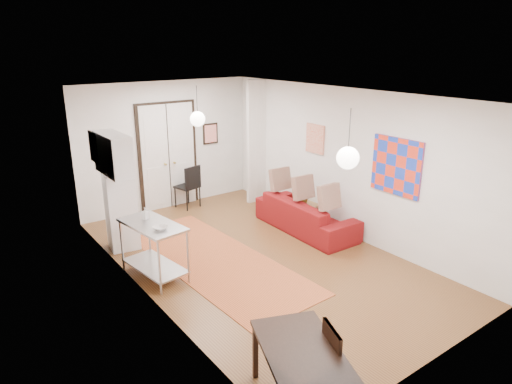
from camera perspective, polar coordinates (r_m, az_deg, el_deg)
floor at (r=8.29m, az=0.16°, el=-8.26°), size 7.00×7.00×0.00m
ceiling at (r=7.47m, az=0.18°, el=12.11°), size 4.20×7.00×0.02m
wall_back at (r=10.69m, az=-11.09°, el=5.72°), size 4.20×0.02×2.90m
wall_front at (r=5.52m, az=22.42°, el=-7.18°), size 4.20×0.02×2.90m
wall_left at (r=6.78m, az=-14.27°, el=-1.67°), size 0.02×7.00×2.90m
wall_right at (r=9.11m, az=10.88°, el=3.61°), size 0.02×7.00×2.90m
double_doors at (r=10.70m, az=-10.91°, el=4.38°), size 1.44×0.06×2.50m
stub_partition at (r=10.81m, az=0.04°, el=6.20°), size 0.50×0.10×2.90m
wall_cabinet at (r=8.08m, az=-17.43°, el=4.54°), size 0.35×1.00×0.70m
painting_popart at (r=8.27m, az=17.14°, el=3.09°), size 0.05×1.00×1.00m
painting_abstract at (r=9.56m, az=7.40°, el=6.62°), size 0.05×0.50×0.60m
poster_back at (r=11.16m, az=-5.70°, el=7.27°), size 0.40×0.03×0.50m
print_left at (r=8.49m, az=-19.55°, el=5.30°), size 0.03×0.44×0.54m
pendant_back at (r=9.22m, az=-7.31°, el=9.05°), size 0.30×0.30×0.80m
pendant_front at (r=6.11m, az=11.41°, el=4.20°), size 0.30×0.30×0.80m
kilim_rug at (r=8.24m, az=-5.27°, el=-8.45°), size 1.79×4.38×0.01m
sofa at (r=9.40m, az=6.26°, el=-2.82°), size 2.35×0.97×0.68m
coffee_table at (r=9.72m, az=5.79°, el=-2.00°), size 1.03×0.74×0.41m
potted_plant at (r=9.63m, az=5.85°, el=-0.57°), size 0.40×0.43×0.40m
kitchen_counter at (r=7.62m, az=-12.70°, el=-6.15°), size 0.78×1.30×0.94m
bowl at (r=7.22m, az=-11.92°, el=-4.40°), size 0.28×0.28×0.05m
soap_bottle at (r=7.67m, az=-13.68°, el=-2.61°), size 0.11×0.11×0.19m
fridge at (r=8.80m, az=-16.49°, el=-2.31°), size 0.58×0.58×1.45m
dining_table at (r=4.92m, az=5.86°, el=-19.96°), size 1.19×1.52×0.74m
dining_chair_near at (r=5.13m, az=6.38°, el=-19.97°), size 0.56×0.67×0.91m
dining_chair_far at (r=5.13m, az=6.38°, el=-19.97°), size 0.56×0.67×0.91m
black_side_chair at (r=10.80m, az=-8.88°, el=1.29°), size 0.56×0.57×1.01m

